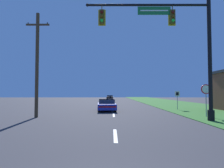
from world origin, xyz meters
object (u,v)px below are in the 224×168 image
(car_ahead, at_px, (106,105))
(far_car, at_px, (109,97))
(utility_pole_near, at_px, (36,63))
(signal_mast, at_px, (180,42))
(stop_sign, at_px, (205,93))
(route_sign_post, at_px, (176,96))

(car_ahead, bearing_deg, far_car, 90.10)
(utility_pole_near, bearing_deg, far_car, 82.90)
(signal_mast, bearing_deg, car_ahead, 123.88)
(car_ahead, bearing_deg, signal_mast, -56.12)
(car_ahead, height_order, utility_pole_near, utility_pole_near)
(signal_mast, bearing_deg, far_car, 96.85)
(stop_sign, bearing_deg, signal_mast, -139.24)
(stop_sign, relative_size, route_sign_post, 1.23)
(stop_sign, distance_m, route_sign_post, 6.47)
(car_ahead, xyz_separation_m, stop_sign, (7.90, -5.36, 1.26))
(signal_mast, distance_m, stop_sign, 4.94)
(signal_mast, xyz_separation_m, car_ahead, (-5.17, 7.71, -4.65))
(signal_mast, relative_size, utility_pole_near, 1.07)
(stop_sign, bearing_deg, route_sign_post, 91.15)
(car_ahead, relative_size, route_sign_post, 2.17)
(signal_mast, distance_m, route_sign_post, 9.91)
(signal_mast, xyz_separation_m, stop_sign, (2.72, 2.34, -3.39))
(car_ahead, xyz_separation_m, route_sign_post, (7.77, 1.10, 0.92))
(car_ahead, xyz_separation_m, utility_pole_near, (-5.23, -5.65, 3.59))
(far_car, height_order, stop_sign, stop_sign)
(signal_mast, distance_m, far_car, 44.14)
(car_ahead, relative_size, stop_sign, 1.76)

